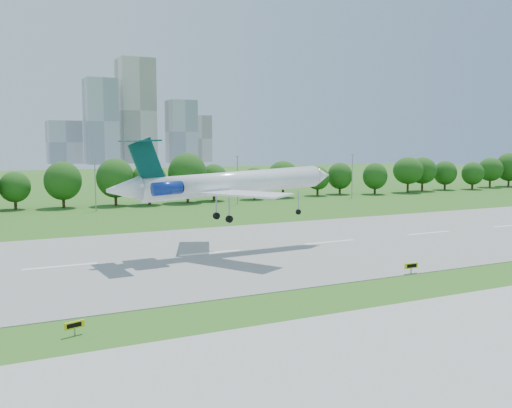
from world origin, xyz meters
TOP-DOWN VIEW (x-y plane):
  - ground at (0.00, 0.00)m, footprint 600.00×600.00m
  - runway at (0.00, 25.00)m, footprint 400.00×45.00m
  - tree_line at (0.00, 92.00)m, footprint 288.40×8.40m
  - light_poles at (-2.50, 82.00)m, footprint 175.90×0.25m
  - skyline at (100.16, 390.61)m, footprint 127.00×52.00m
  - airliner at (21.99, 24.89)m, footprint 34.93×25.40m
  - taxi_sign_centre at (-2.36, -2.07)m, footprint 1.65×0.65m
  - taxi_sign_right at (36.70, 2.91)m, footprint 1.84×0.27m

SIDE VIEW (x-z plane):
  - ground at x=0.00m, z-range 0.00..0.00m
  - runway at x=0.00m, z-range 0.00..0.08m
  - taxi_sign_centre at x=-2.36m, z-range 0.28..1.45m
  - taxi_sign_right at x=36.70m, z-range 0.31..1.60m
  - tree_line at x=0.00m, z-range 0.99..11.39m
  - light_poles at x=-2.50m, z-range 0.24..12.43m
  - airliner at x=21.99m, z-range 4.02..15.68m
  - skyline at x=100.16m, z-range -9.54..70.46m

